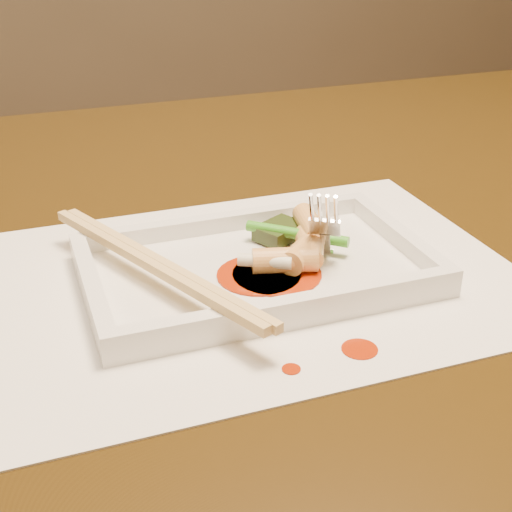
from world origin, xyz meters
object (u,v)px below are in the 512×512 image
object	(u,v)px
table	(221,335)
plate_base	(256,272)
fork	(334,158)
placemat	(256,278)
chopstick_a	(149,264)

from	to	relation	value
table	plate_base	size ratio (longest dim) A/B	5.38
plate_base	fork	xyz separation A→B (m)	(0.07, 0.02, 0.08)
placemat	plate_base	xyz separation A→B (m)	(0.00, 0.00, 0.00)
plate_base	placemat	bearing A→B (deg)	0.00
table	fork	size ratio (longest dim) A/B	10.00
table	chopstick_a	bearing A→B (deg)	-133.41
placemat	fork	bearing A→B (deg)	14.42
plate_base	chopstick_a	bearing A→B (deg)	180.00
chopstick_a	table	bearing A→B (deg)	46.59
placemat	chopstick_a	distance (m)	0.09
plate_base	chopstick_a	xyz separation A→B (m)	(-0.08, 0.00, 0.02)
plate_base	chopstick_a	world-z (taller)	chopstick_a
placemat	plate_base	world-z (taller)	plate_base
table	placemat	bearing A→B (deg)	-86.46
chopstick_a	fork	world-z (taller)	fork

